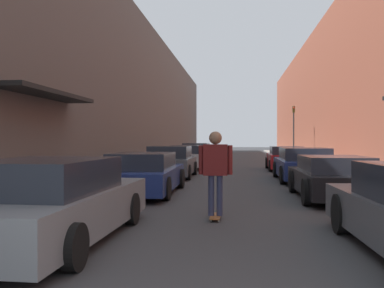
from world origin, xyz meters
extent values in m
plane|color=#38383A|center=(0.00, 23.30, 0.00)|extent=(128.17, 128.17, 0.00)
cube|color=#A3A099|center=(-4.66, 29.13, 0.06)|extent=(1.80, 58.26, 0.12)
cube|color=#A3A099|center=(4.66, 29.13, 0.06)|extent=(1.80, 58.26, 0.12)
cube|color=#564C47|center=(-7.56, 29.13, 4.62)|extent=(4.00, 58.26, 9.23)
cube|color=black|center=(-5.16, 10.20, 2.90)|extent=(1.00, 4.80, 0.12)
cube|color=brown|center=(7.56, 29.13, 4.72)|extent=(4.00, 58.26, 9.43)
cube|color=gray|center=(-2.80, 5.16, 0.49)|extent=(2.04, 4.72, 0.65)
cube|color=#232833|center=(-2.80, 4.93, 1.07)|extent=(1.76, 2.47, 0.51)
cylinder|color=black|center=(-3.75, 6.61, 0.30)|extent=(0.18, 0.60, 0.60)
cylinder|color=black|center=(-1.85, 6.61, 0.30)|extent=(0.18, 0.60, 0.60)
cylinder|color=black|center=(-1.85, 3.71, 0.30)|extent=(0.18, 0.60, 0.60)
cube|color=navy|center=(-2.63, 11.25, 0.47)|extent=(1.94, 4.76, 0.59)
cube|color=#232833|center=(-2.63, 11.01, 0.99)|extent=(1.68, 2.49, 0.46)
cylinder|color=black|center=(-3.54, 12.72, 0.32)|extent=(0.18, 0.64, 0.64)
cylinder|color=black|center=(-1.72, 12.72, 0.32)|extent=(0.18, 0.64, 0.64)
cylinder|color=black|center=(-3.54, 9.79, 0.32)|extent=(0.18, 0.64, 0.64)
cylinder|color=black|center=(-1.72, 9.79, 0.32)|extent=(0.18, 0.64, 0.64)
cube|color=#515459|center=(-2.69, 16.79, 0.50)|extent=(1.88, 4.03, 0.66)
cube|color=#232833|center=(-2.69, 16.58, 1.08)|extent=(1.64, 2.10, 0.51)
cylinder|color=black|center=(-3.60, 18.03, 0.31)|extent=(0.18, 0.61, 0.61)
cylinder|color=black|center=(-1.79, 18.03, 0.31)|extent=(0.18, 0.61, 0.61)
cylinder|color=black|center=(-3.60, 15.54, 0.31)|extent=(0.18, 0.61, 0.61)
cylinder|color=black|center=(-1.79, 15.54, 0.31)|extent=(0.18, 0.61, 0.61)
cube|color=#B7B7BC|center=(-2.61, 22.11, 0.52)|extent=(1.84, 4.04, 0.66)
cube|color=#232833|center=(-2.61, 21.91, 1.08)|extent=(1.59, 2.12, 0.44)
cylinder|color=black|center=(-3.46, 23.36, 0.35)|extent=(0.18, 0.69, 0.69)
cylinder|color=black|center=(-1.75, 23.36, 0.35)|extent=(0.18, 0.69, 0.69)
cylinder|color=black|center=(-3.46, 20.87, 0.35)|extent=(0.18, 0.69, 0.69)
cylinder|color=black|center=(-1.75, 20.87, 0.35)|extent=(0.18, 0.69, 0.69)
cube|color=silver|center=(-2.60, 27.48, 0.51)|extent=(1.92, 4.22, 0.66)
cube|color=#232833|center=(-2.60, 27.27, 1.10)|extent=(1.66, 2.21, 0.52)
cylinder|color=black|center=(-3.51, 28.77, 0.33)|extent=(0.18, 0.65, 0.65)
cylinder|color=black|center=(-1.70, 28.77, 0.33)|extent=(0.18, 0.65, 0.65)
cylinder|color=black|center=(-3.51, 26.18, 0.33)|extent=(0.18, 0.65, 0.65)
cylinder|color=black|center=(-1.70, 26.18, 0.33)|extent=(0.18, 0.65, 0.65)
cylinder|color=black|center=(1.91, 6.23, 0.34)|extent=(0.18, 0.68, 0.68)
cube|color=black|center=(2.73, 10.65, 0.47)|extent=(1.89, 4.28, 0.57)
cube|color=#232833|center=(2.73, 10.43, 0.96)|extent=(1.64, 2.24, 0.42)
cylinder|color=black|center=(1.83, 11.97, 0.34)|extent=(0.18, 0.67, 0.67)
cylinder|color=black|center=(3.63, 11.97, 0.34)|extent=(0.18, 0.67, 0.67)
cylinder|color=black|center=(1.83, 9.33, 0.34)|extent=(0.18, 0.67, 0.67)
cylinder|color=black|center=(3.63, 9.33, 0.34)|extent=(0.18, 0.67, 0.67)
cube|color=navy|center=(2.72, 15.77, 0.51)|extent=(1.96, 4.70, 0.65)
cube|color=#232833|center=(2.72, 15.54, 1.06)|extent=(1.72, 2.45, 0.47)
cylinder|color=black|center=(1.77, 17.23, 0.34)|extent=(0.18, 0.67, 0.67)
cylinder|color=black|center=(3.67, 17.23, 0.34)|extent=(0.18, 0.67, 0.67)
cylinder|color=black|center=(1.77, 14.32, 0.34)|extent=(0.18, 0.67, 0.67)
cylinder|color=black|center=(3.67, 14.32, 0.34)|extent=(0.18, 0.67, 0.67)
cube|color=maroon|center=(2.67, 21.49, 0.51)|extent=(1.83, 4.07, 0.68)
cube|color=#232833|center=(2.67, 21.28, 1.05)|extent=(1.59, 2.12, 0.40)
cylinder|color=black|center=(1.80, 22.74, 0.31)|extent=(0.18, 0.61, 0.61)
cylinder|color=black|center=(3.53, 22.74, 0.31)|extent=(0.18, 0.61, 0.61)
cylinder|color=black|center=(1.80, 20.23, 0.31)|extent=(0.18, 0.61, 0.61)
cylinder|color=black|center=(3.53, 20.23, 0.31)|extent=(0.18, 0.61, 0.61)
cube|color=brown|center=(-0.30, 7.33, 0.07)|extent=(0.20, 0.78, 0.02)
cylinder|color=beige|center=(-0.37, 7.58, 0.03)|extent=(0.03, 0.06, 0.06)
cylinder|color=beige|center=(-0.22, 7.58, 0.03)|extent=(0.03, 0.06, 0.06)
cylinder|color=beige|center=(-0.37, 7.08, 0.03)|extent=(0.03, 0.06, 0.06)
cylinder|color=beige|center=(-0.22, 7.08, 0.03)|extent=(0.03, 0.06, 0.06)
cylinder|color=#2D3351|center=(-0.38, 7.33, 0.48)|extent=(0.12, 0.12, 0.82)
cylinder|color=#2D3351|center=(-0.21, 7.33, 0.48)|extent=(0.12, 0.12, 0.82)
cube|color=maroon|center=(-0.30, 7.33, 1.21)|extent=(0.49, 0.22, 0.63)
sphere|color=#8C664C|center=(-0.30, 7.33, 1.65)|extent=(0.26, 0.26, 0.26)
cylinder|color=maroon|center=(-0.59, 7.33, 1.21)|extent=(0.10, 0.10, 0.59)
cylinder|color=maroon|center=(0.00, 7.33, 1.21)|extent=(0.10, 0.10, 0.59)
cylinder|color=#2D2D2D|center=(4.06, 29.12, 2.03)|extent=(0.10, 0.10, 3.82)
cube|color=#332D0F|center=(4.06, 29.12, 3.71)|extent=(0.16, 0.16, 0.45)
sphere|color=red|center=(4.06, 29.03, 3.82)|extent=(0.11, 0.11, 0.11)
camera|label=1|loc=(0.15, -1.33, 1.63)|focal=40.00mm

